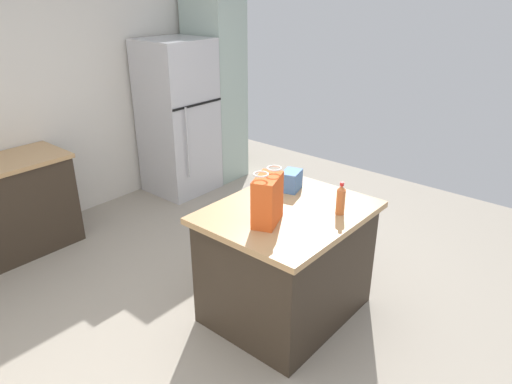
% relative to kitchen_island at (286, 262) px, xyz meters
% --- Properties ---
extents(ground, '(6.56, 6.56, 0.00)m').
position_rel_kitchen_island_xyz_m(ground, '(-0.15, 0.22, -0.45)').
color(ground, '#9E9384').
extents(back_wall, '(5.47, 0.13, 2.75)m').
position_rel_kitchen_island_xyz_m(back_wall, '(-0.17, 2.86, 0.93)').
color(back_wall, silver).
rests_on(back_wall, ground).
extents(kitchen_island, '(1.17, 0.97, 0.88)m').
position_rel_kitchen_island_xyz_m(kitchen_island, '(0.00, 0.00, 0.00)').
color(kitchen_island, '#33281E').
rests_on(kitchen_island, ground).
extents(refrigerator, '(0.74, 0.73, 1.80)m').
position_rel_kitchen_island_xyz_m(refrigerator, '(1.10, 2.43, 0.45)').
color(refrigerator, '#B7B7BC').
rests_on(refrigerator, ground).
extents(tall_cabinet, '(0.49, 0.66, 2.28)m').
position_rel_kitchen_island_xyz_m(tall_cabinet, '(1.73, 2.43, 0.69)').
color(tall_cabinet, '#9EB2A8').
rests_on(tall_cabinet, ground).
extents(shopping_bag, '(0.31, 0.24, 0.38)m').
position_rel_kitchen_island_xyz_m(shopping_bag, '(-0.25, -0.01, 0.61)').
color(shopping_bag, '#DB511E').
rests_on(shopping_bag, kitchen_island).
extents(small_box, '(0.21, 0.17, 0.15)m').
position_rel_kitchen_island_xyz_m(small_box, '(0.30, 0.19, 0.52)').
color(small_box, '#4775B7').
rests_on(small_box, kitchen_island).
extents(bottle, '(0.06, 0.06, 0.24)m').
position_rel_kitchen_island_xyz_m(bottle, '(0.18, -0.31, 0.54)').
color(bottle, '#C66633').
rests_on(bottle, kitchen_island).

